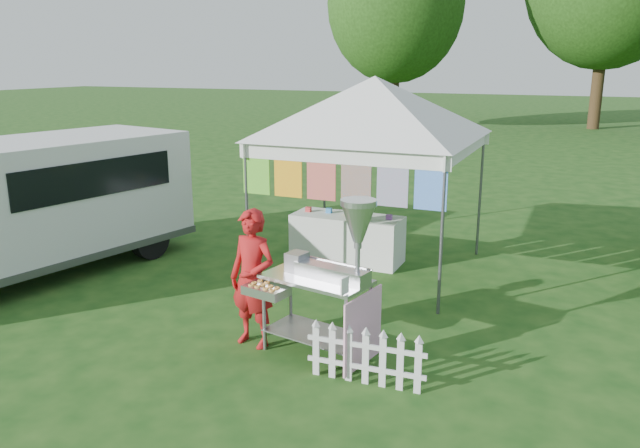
% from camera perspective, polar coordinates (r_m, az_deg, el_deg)
% --- Properties ---
extents(ground, '(120.00, 120.00, 0.00)m').
position_cam_1_polar(ground, '(7.07, -4.87, -12.37)').
color(ground, '#164112').
rests_on(ground, ground).
extents(canopy_main, '(4.24, 4.24, 3.45)m').
position_cam_1_polar(canopy_main, '(9.52, 5.04, 13.27)').
color(canopy_main, '#59595E').
rests_on(canopy_main, ground).
extents(tree_left, '(6.40, 6.40, 9.53)m').
position_cam_1_polar(tree_left, '(30.98, 6.94, 19.42)').
color(tree_left, '#312412').
rests_on(tree_left, ground).
extents(donut_cart, '(1.45, 0.89, 1.84)m').
position_cam_1_polar(donut_cart, '(6.69, 0.97, -3.88)').
color(donut_cart, gray).
rests_on(donut_cart, ground).
extents(vendor, '(0.63, 0.46, 1.61)m').
position_cam_1_polar(vendor, '(7.18, -6.18, -4.98)').
color(vendor, '#AB1516').
rests_on(vendor, ground).
extents(cargo_van, '(2.99, 5.26, 2.06)m').
position_cam_1_polar(cargo_van, '(10.52, -24.63, 1.80)').
color(cargo_van, silver).
rests_on(cargo_van, ground).
extents(picket_fence, '(1.26, 0.08, 0.56)m').
position_cam_1_polar(picket_fence, '(6.49, 4.19, -12.13)').
color(picket_fence, silver).
rests_on(picket_fence, ground).
extents(display_table, '(1.80, 0.70, 0.77)m').
position_cam_1_polar(display_table, '(10.27, 2.49, -1.32)').
color(display_table, white).
rests_on(display_table, ground).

